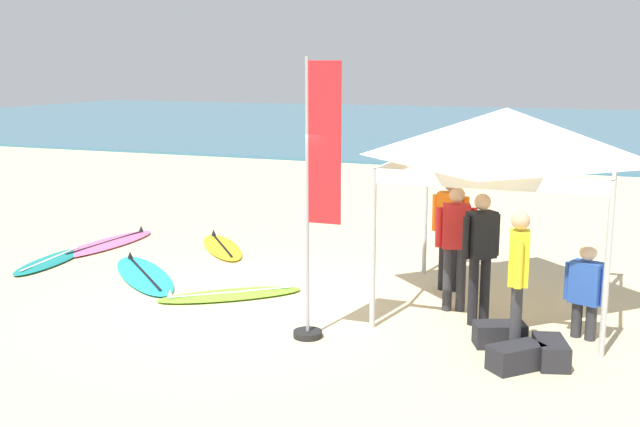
{
  "coord_description": "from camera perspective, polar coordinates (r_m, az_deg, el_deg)",
  "views": [
    {
      "loc": [
        4.49,
        -9.37,
        3.29
      ],
      "look_at": [
        0.18,
        1.62,
        1.0
      ],
      "focal_mm": 42.88,
      "sensor_mm": 36.0,
      "label": 1
    }
  ],
  "objects": [
    {
      "name": "ground_plane",
      "position": [
        10.9,
        -4.05,
        -6.62
      ],
      "size": [
        80.0,
        80.0,
        0.0
      ],
      "primitive_type": "plane",
      "color": "beige"
    },
    {
      "name": "sea",
      "position": [
        42.94,
        15.42,
        6.26
      ],
      "size": [
        80.0,
        36.0,
        0.1
      ],
      "primitive_type": "cube",
      "color": "#386B84",
      "rests_on": "ground"
    },
    {
      "name": "canopy_tent",
      "position": [
        10.42,
        13.67,
        5.69
      ],
      "size": [
        2.88,
        2.88,
        2.75
      ],
      "color": "#B7B7BC",
      "rests_on": "ground"
    },
    {
      "name": "surfboard_teal",
      "position": [
        13.78,
        -19.44,
        -3.32
      ],
      "size": [
        0.78,
        2.0,
        0.19
      ],
      "color": "#19847F",
      "rests_on": "ground"
    },
    {
      "name": "surfboard_cyan",
      "position": [
        12.45,
        -13.0,
        -4.47
      ],
      "size": [
        2.33,
        2.25,
        0.19
      ],
      "color": "#23B2CC",
      "rests_on": "ground"
    },
    {
      "name": "surfboard_lime",
      "position": [
        11.18,
        -6.75,
        -6.03
      ],
      "size": [
        2.0,
        1.75,
        0.19
      ],
      "color": "#7AD12D",
      "rests_on": "ground"
    },
    {
      "name": "surfboard_yellow",
      "position": [
        14.07,
        -7.32,
        -2.49
      ],
      "size": [
        1.8,
        2.02,
        0.19
      ],
      "color": "yellow",
      "rests_on": "ground"
    },
    {
      "name": "surfboard_pink",
      "position": [
        14.76,
        -15.61,
        -2.17
      ],
      "size": [
        0.83,
        2.51,
        0.19
      ],
      "color": "pink",
      "rests_on": "ground"
    },
    {
      "name": "person_red",
      "position": [
        10.42,
        10.09,
        -1.96
      ],
      "size": [
        0.53,
        0.31,
        1.71
      ],
      "color": "#2D2D33",
      "rests_on": "ground"
    },
    {
      "name": "person_yellow",
      "position": [
        8.89,
        14.56,
        -4.4
      ],
      "size": [
        0.26,
        0.55,
        1.71
      ],
      "color": "#2D2D33",
      "rests_on": "ground"
    },
    {
      "name": "person_black",
      "position": [
        9.95,
        11.9,
        -2.65
      ],
      "size": [
        0.42,
        0.42,
        1.71
      ],
      "color": "black",
      "rests_on": "ground"
    },
    {
      "name": "person_orange",
      "position": [
        11.36,
        9.68,
        -0.87
      ],
      "size": [
        0.55,
        0.24,
        1.71
      ],
      "color": "black",
      "rests_on": "ground"
    },
    {
      "name": "person_blue",
      "position": [
        9.84,
        19.24,
        -5.19
      ],
      "size": [
        0.52,
        0.33,
        1.2
      ],
      "color": "#2D2D33",
      "rests_on": "ground"
    },
    {
      "name": "banner_flag",
      "position": [
        9.08,
        -0.28,
        0.07
      ],
      "size": [
        0.6,
        0.36,
        3.4
      ],
      "color": "#99999E",
      "rests_on": "ground"
    },
    {
      "name": "gear_bag_near_tent",
      "position": [
        9.06,
        16.85,
        -9.88
      ],
      "size": [
        0.48,
        0.67,
        0.28
      ],
      "primitive_type": "cube",
      "rotation": [
        0.0,
        0.0,
        1.86
      ],
      "color": "#232328",
      "rests_on": "ground"
    },
    {
      "name": "gear_bag_by_pole",
      "position": [
        8.81,
        14.41,
        -10.35
      ],
      "size": [
        0.65,
        0.65,
        0.28
      ],
      "primitive_type": "cube",
      "rotation": [
        0.0,
        0.0,
        0.81
      ],
      "color": "#232328",
      "rests_on": "ground"
    },
    {
      "name": "gear_bag_on_sand",
      "position": [
        9.47,
        13.26,
        -8.77
      ],
      "size": [
        0.68,
        0.53,
        0.28
      ],
      "primitive_type": "cube",
      "rotation": [
        0.0,
        0.0,
        0.4
      ],
      "color": "#232328",
      "rests_on": "ground"
    }
  ]
}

